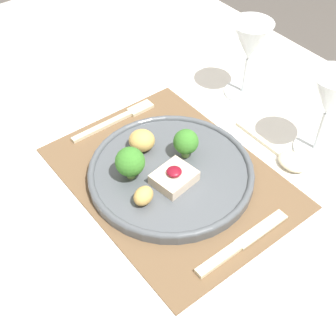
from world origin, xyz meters
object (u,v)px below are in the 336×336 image
at_px(knife, 237,247).
at_px(wine_glass_far, 250,45).
at_px(spoon, 287,158).
at_px(fork, 119,118).
at_px(dinner_plate, 166,169).
at_px(wine_glass_near, 330,99).

xyz_separation_m(knife, wine_glass_far, (-0.28, 0.29, 0.11)).
relative_size(spoon, wine_glass_far, 1.04).
height_order(fork, spoon, spoon).
height_order(knife, spoon, spoon).
height_order(fork, wine_glass_far, wine_glass_far).
bearing_deg(knife, wine_glass_far, 133.45).
distance_m(dinner_plate, wine_glass_far, 0.31).
bearing_deg(wine_glass_near, wine_glass_far, 175.39).
height_order(knife, wine_glass_far, wine_glass_far).
bearing_deg(dinner_plate, wine_glass_far, 108.13).
bearing_deg(fork, wine_glass_near, 42.05).
bearing_deg(wine_glass_near, knife, -75.26).
distance_m(dinner_plate, wine_glass_near, 0.30).
bearing_deg(knife, fork, 174.89).
distance_m(dinner_plate, fork, 0.18).
relative_size(wine_glass_near, wine_glass_far, 1.02).
distance_m(spoon, wine_glass_far, 0.24).
bearing_deg(knife, dinner_plate, 177.00).
distance_m(fork, knife, 0.37).
bearing_deg(wine_glass_far, spoon, -21.98).
bearing_deg(fork, spoon, 35.08).
bearing_deg(dinner_plate, fork, 173.54).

